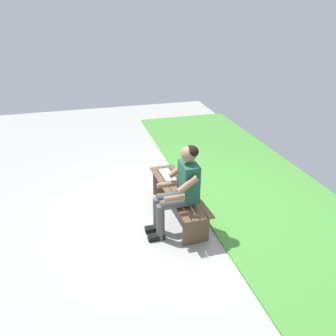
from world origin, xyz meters
TOP-DOWN VIEW (x-y plane):
  - ground_plane at (1.01, 1.00)m, footprint 10.00×7.00m
  - grass_strip at (0.00, -1.48)m, footprint 9.00×2.26m
  - bench_near at (0.00, 0.00)m, footprint 1.63×0.47m
  - person_seated at (-0.38, 0.10)m, footprint 0.50×0.69m
  - apple at (0.12, -0.09)m, footprint 0.07×0.07m
  - book_open at (0.44, 0.04)m, footprint 0.42×0.18m

SIDE VIEW (x-z plane):
  - ground_plane at x=1.01m, z-range -0.04..0.00m
  - grass_strip at x=0.00m, z-range 0.00..0.03m
  - bench_near at x=0.00m, z-range 0.11..0.55m
  - book_open at x=0.44m, z-range 0.44..0.46m
  - apple at x=0.12m, z-range 0.44..0.51m
  - person_seated at x=-0.38m, z-range 0.06..1.30m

